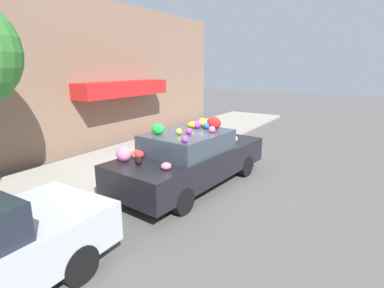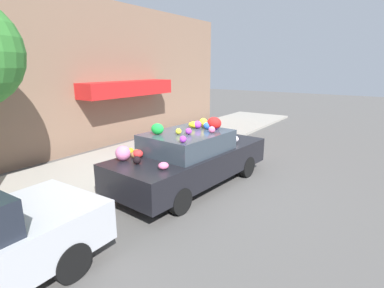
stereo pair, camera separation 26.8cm
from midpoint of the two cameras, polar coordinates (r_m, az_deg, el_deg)
name	(u,v)px [view 2 (the right image)]	position (r m, az deg, el deg)	size (l,w,h in m)	color
ground_plane	(187,183)	(8.01, 0.03, -7.44)	(60.00, 60.00, 0.00)	#565451
sidewalk_curb	(118,163)	(9.70, -13.23, -3.55)	(24.00, 3.20, 0.10)	#9E998E
building_facade	(71,77)	(11.08, -21.35, 11.72)	(18.00, 1.20, 5.34)	#846651
fire_hydrant	(131,160)	(8.56, -10.64, -3.05)	(0.20, 0.20, 0.70)	gold
art_car	(191,157)	(7.64, 0.78, -2.56)	(4.67, 2.14, 1.75)	black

